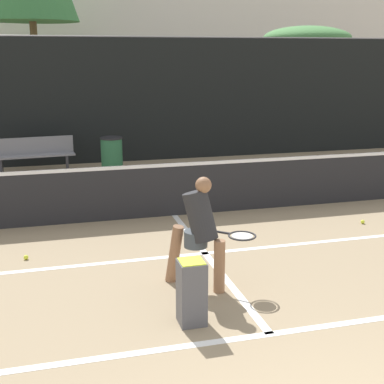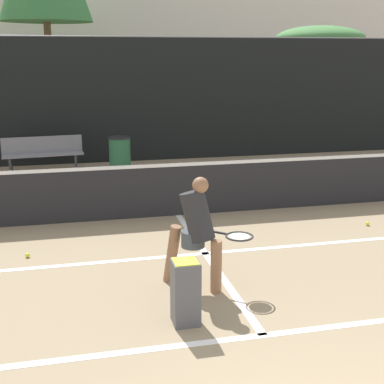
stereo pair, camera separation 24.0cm
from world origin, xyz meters
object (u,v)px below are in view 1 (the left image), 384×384
Objects in this scene: parked_car at (219,123)px; ball_hopper at (192,291)px; courtside_bench at (34,154)px; player_practicing at (200,229)px; trash_bin at (112,155)px.

ball_hopper is at bearing -109.20° from parked_car.
parked_car is at bearing 27.64° from courtside_bench.
ball_hopper is at bearing -82.79° from courtside_bench.
courtside_bench is at bearing 102.14° from ball_hopper.
ball_hopper is 0.37× the size of courtside_bench.
player_practicing reaches higher than parked_car.
player_practicing reaches higher than trash_bin.
ball_hopper is (-0.33, -0.85, -0.38)m from player_practicing.
parked_car reaches higher than ball_hopper.
player_practicing is 0.99m from ball_hopper.
player_practicing is at bearing -109.06° from parked_car.
player_practicing reaches higher than courtside_bench.
player_practicing is 1.65× the size of trash_bin.
trash_bin is at bearing 89.45° from ball_hopper.
trash_bin is 0.21× the size of parked_car.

